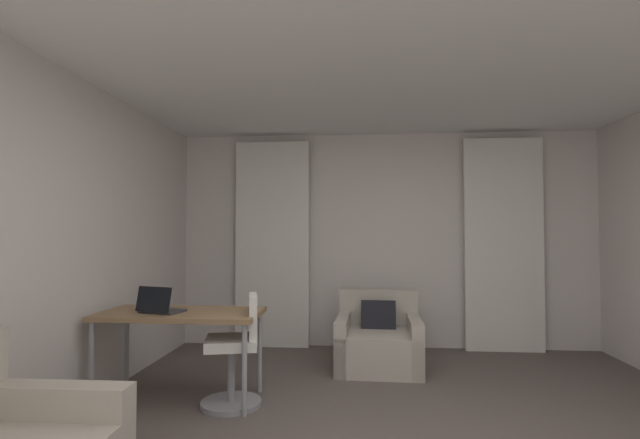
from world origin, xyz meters
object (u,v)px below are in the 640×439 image
Objects in this scene: armchair at (379,342)px; desk at (181,319)px; desk_chair at (236,356)px; laptop at (160,307)px.

desk is (-1.66, -1.11, 0.41)m from armchair.
desk is at bearing 172.63° from desk_chair.
desk_chair is 2.34× the size of laptop.
armchair is 2.23m from laptop.
armchair is at bearing 44.80° from desk_chair.
desk_chair reaches higher than armchair.
desk_chair is (-1.18, -1.17, 0.14)m from armchair.
armchair is 2.04m from desk.
desk_chair reaches higher than desk.
desk_chair is at bearing 1.66° from laptop.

